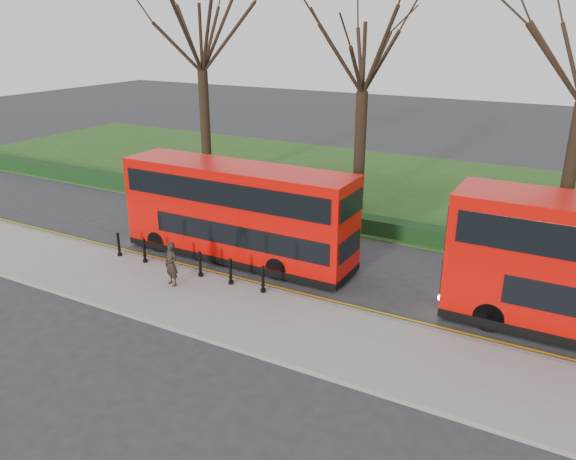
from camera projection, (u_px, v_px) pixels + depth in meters
The scene contains 12 objects.
ground at pixel (220, 267), 23.23m from camera, with size 120.00×120.00×0.00m, color #28282B.
pavement at pixel (173, 294), 20.74m from camera, with size 60.00×4.00×0.15m, color gray.
kerb at pixel (206, 274), 22.38m from camera, with size 60.00×0.25×0.16m, color slate.
grass_verge at pixel (358, 182), 35.55m from camera, with size 60.00×18.00×0.06m, color #244517.
hedge at pixel (297, 212), 28.68m from camera, with size 60.00×0.90×0.80m, color black.
yellow_line_outer at pixel (210, 273), 22.65m from camera, with size 60.00×0.10×0.01m, color yellow.
yellow_line_inner at pixel (213, 271), 22.82m from camera, with size 60.00×0.10×0.01m, color yellow.
tree_left at pixel (200, 30), 31.90m from camera, with size 8.03×8.03×12.55m.
tree_mid at pixel (364, 49), 27.67m from camera, with size 7.28×7.28×11.38m.
bollard_row at pixel (186, 261), 22.21m from camera, with size 7.32×0.15×1.00m.
bus_lead at pixel (237, 213), 23.40m from camera, with size 10.21×2.35×4.06m.
pedestrian at pixel (171, 264), 21.04m from camera, with size 0.63×0.41×1.72m, color black.
Camera 1 is at (12.71, -17.27, 9.50)m, focal length 35.00 mm.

